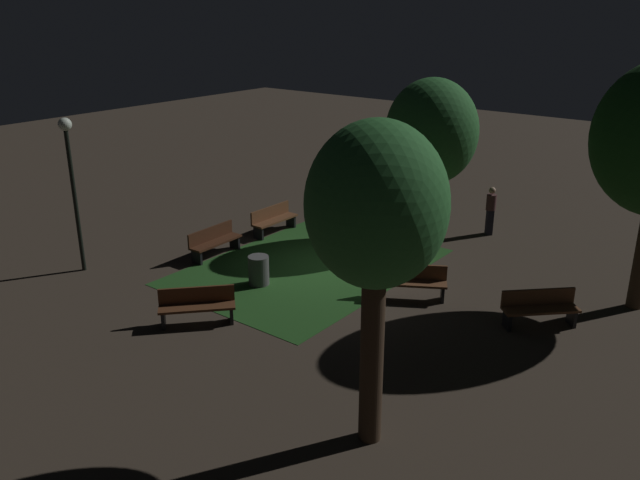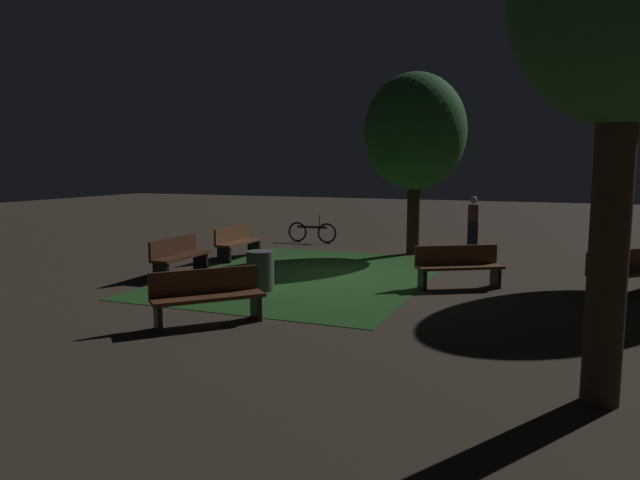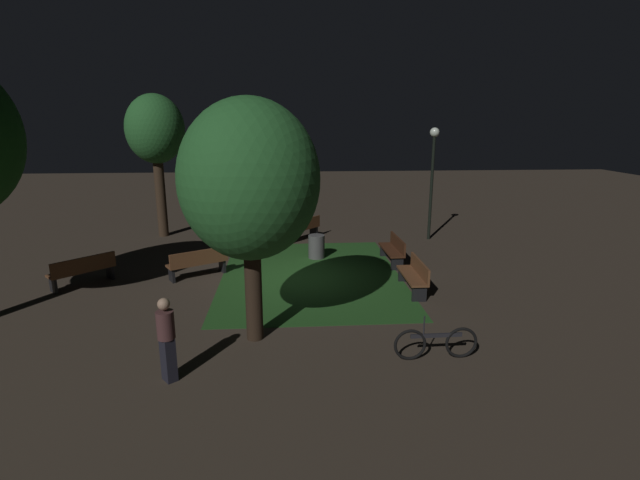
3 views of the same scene
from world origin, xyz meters
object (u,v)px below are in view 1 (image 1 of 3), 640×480
at_px(tree_near_wall, 376,211).
at_px(bicycle, 355,200).
at_px(tree_right_canopy, 432,133).
at_px(pedestrian, 491,210).
at_px(bench_path_side, 540,307).
at_px(trash_bin, 259,270).
at_px(bench_corner, 197,305).
at_px(lamp_post_path_center, 71,169).
at_px(bench_back_row, 214,241).
at_px(bench_near_trees, 273,219).
at_px(bench_by_lamp, 412,281).

height_order(tree_near_wall, bicycle, tree_near_wall).
bearing_deg(tree_near_wall, tree_right_canopy, -155.89).
xyz_separation_m(tree_right_canopy, pedestrian, (-1.62, 1.46, -2.61)).
relative_size(bench_path_side, tree_right_canopy, 0.32).
bearing_deg(tree_near_wall, trash_bin, -121.11).
distance_m(bench_path_side, trash_bin, 7.27).
height_order(bench_path_side, tree_right_canopy, tree_right_canopy).
xyz_separation_m(bench_corner, tree_right_canopy, (-8.65, 1.34, 2.98)).
relative_size(tree_right_canopy, trash_bin, 6.30).
bearing_deg(lamp_post_path_center, pedestrian, 141.99).
bearing_deg(lamp_post_path_center, tree_right_canopy, 142.83).
relative_size(bench_corner, pedestrian, 1.02).
distance_m(tree_near_wall, lamp_post_path_center, 10.92).
xyz_separation_m(bench_back_row, bench_corner, (3.31, 2.93, 0.00)).
bearing_deg(lamp_post_path_center, tree_near_wall, 82.98).
distance_m(bench_near_trees, bench_path_side, 9.47).
bearing_deg(bench_by_lamp, trash_bin, -63.95).
relative_size(trash_bin, pedestrian, 0.51).
height_order(bench_by_lamp, pedestrian, pedestrian).
relative_size(bench_back_row, bench_by_lamp, 1.01).
height_order(bench_near_trees, bench_corner, same).
distance_m(bench_corner, lamp_post_path_center, 5.65).
relative_size(bench_back_row, bench_path_side, 1.12).
relative_size(bench_near_trees, bench_corner, 1.09).
distance_m(tree_right_canopy, bicycle, 4.96).
bearing_deg(tree_near_wall, bench_corner, -101.04).
distance_m(lamp_post_path_center, bicycle, 10.35).
relative_size(bicycle, pedestrian, 1.06).
height_order(bench_corner, tree_right_canopy, tree_right_canopy).
distance_m(bench_path_side, pedestrian, 6.52).
relative_size(tree_near_wall, pedestrian, 3.51).
bearing_deg(bench_path_side, tree_near_wall, -7.35).
xyz_separation_m(tree_near_wall, tree_right_canopy, (-9.76, -4.37, -0.75)).
relative_size(bench_near_trees, lamp_post_path_center, 0.41).
bearing_deg(pedestrian, bench_path_side, 34.45).
xyz_separation_m(bench_back_row, bench_by_lamp, (-1.07, 6.24, 0.00)).
height_order(bench_back_row, tree_near_wall, tree_near_wall).
xyz_separation_m(bench_corner, lamp_post_path_center, (-0.21, -5.06, 2.51)).
relative_size(bench_path_side, tree_near_wall, 0.29).
relative_size(bench_corner, bench_by_lamp, 0.92).
relative_size(bench_by_lamp, trash_bin, 2.20).
bearing_deg(pedestrian, bench_near_trees, -53.20).
bearing_deg(bench_back_row, tree_near_wall, 62.86).
bearing_deg(bench_path_side, bench_back_row, -80.39).
height_order(trash_bin, bicycle, bicycle).
height_order(lamp_post_path_center, bicycle, lamp_post_path_center).
bearing_deg(bench_corner, bench_by_lamp, 142.97).
relative_size(bench_back_row, pedestrian, 1.13).
height_order(bench_corner, tree_near_wall, tree_near_wall).
distance_m(bench_path_side, bench_by_lamp, 3.22).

